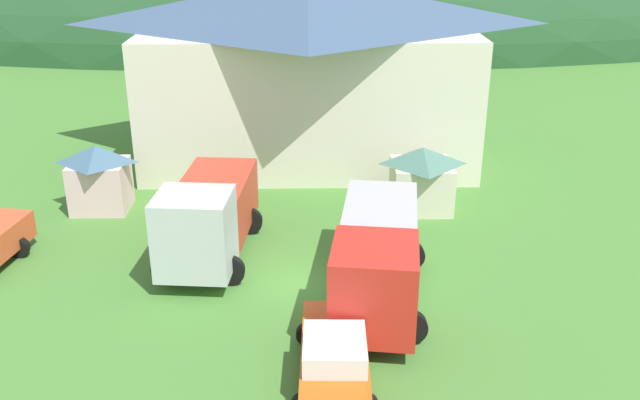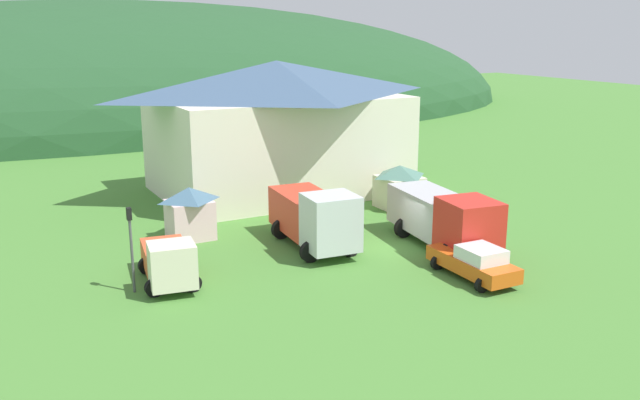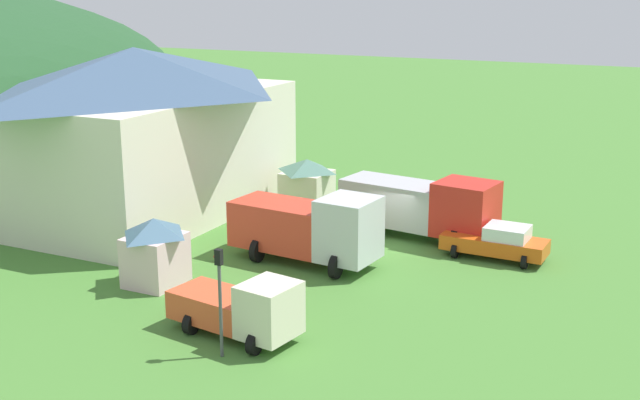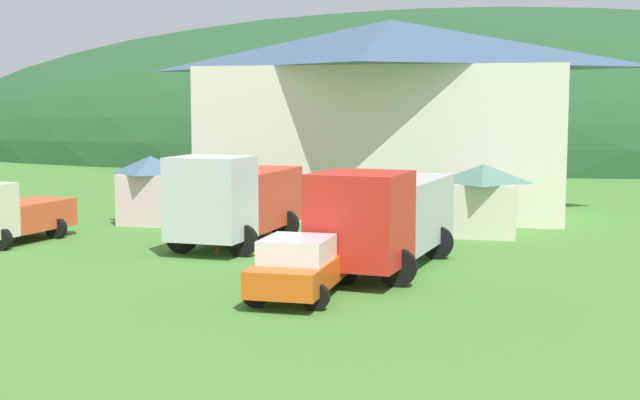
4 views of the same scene
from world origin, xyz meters
The scene contains 10 objects.
ground_plane centered at (0.00, 0.00, 0.00)m, with size 200.00×200.00×0.00m, color #477F33.
depot_building centered at (0.23, 14.81, 4.76)m, with size 17.63×12.22×9.23m.
play_shed_cream centered at (5.14, 6.72, 1.45)m, with size 2.76×2.70×2.82m.
play_shed_pink centered at (-8.93, 6.86, 1.52)m, with size 2.57×2.23×2.95m.
light_truck_cream centered at (-11.98, 0.60, 1.16)m, with size 2.94×5.31×2.35m.
tow_truck_silver centered at (-3.57, 2.10, 1.76)m, with size 3.71×7.24×3.38m.
crane_truck_red centered at (2.43, -1.29, 1.74)m, with size 3.97×8.29×3.22m.
service_pickup_orange centered at (0.86, -5.51, 0.83)m, with size 2.37×4.90×1.66m.
traffic_light_west centered at (-13.65, 0.48, 2.42)m, with size 0.20×0.32×3.92m.
traffic_cone_near_pickup centered at (-3.71, 0.57, 0.00)m, with size 0.36×0.36×0.55m, color orange.
Camera 3 is at (-35.40, -14.02, 12.58)m, focal length 45.53 mm.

